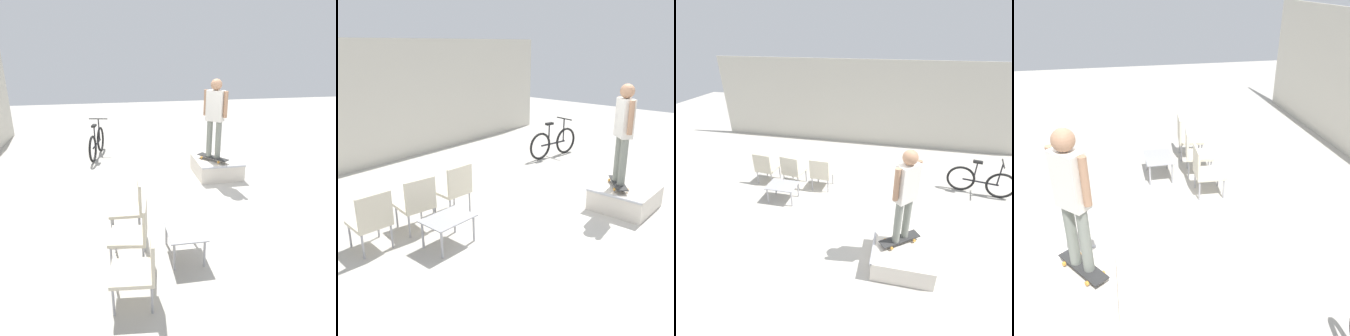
{
  "view_description": "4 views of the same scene",
  "coord_description": "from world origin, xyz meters",
  "views": [
    {
      "loc": [
        -5.71,
        1.75,
        2.94
      ],
      "look_at": [
        -0.33,
        0.8,
        0.86
      ],
      "focal_mm": 35.0,
      "sensor_mm": 36.0,
      "label": 1
    },
    {
      "loc": [
        -4.97,
        -3.08,
        2.89
      ],
      "look_at": [
        -0.03,
        1.11,
        0.72
      ],
      "focal_mm": 40.0,
      "sensor_mm": 36.0,
      "label": 2
    },
    {
      "loc": [
        0.99,
        -4.3,
        3.86
      ],
      "look_at": [
        -0.22,
        1.18,
        0.89
      ],
      "focal_mm": 28.0,
      "sensor_mm": 36.0,
      "label": 3
    },
    {
      "loc": [
        4.83,
        -0.03,
        3.6
      ],
      "look_at": [
        -0.28,
        0.98,
        0.9
      ],
      "focal_mm": 40.0,
      "sensor_mm": 36.0,
      "label": 4
    }
  ],
  "objects": [
    {
      "name": "patio_chair_right",
      "position": [
        -0.92,
        1.52,
        0.5
      ],
      "size": [
        0.54,
        0.54,
        0.91
      ],
      "rotation": [
        0.0,
        0.0,
        3.1
      ],
      "color": "#99999E",
      "rests_on": "ground_plane"
    },
    {
      "name": "coffee_table",
      "position": [
        -1.72,
        0.8,
        0.38
      ],
      "size": [
        0.73,
        0.53,
        0.44
      ],
      "color": "#9E9EA3",
      "rests_on": "ground_plane"
    },
    {
      "name": "person_skater",
      "position": [
        1.2,
        -0.53,
        1.53
      ],
      "size": [
        0.42,
        0.44,
        1.76
      ],
      "rotation": [
        0.0,
        0.0,
        0.81
      ],
      "color": "gray",
      "rests_on": "skateboard_on_ramp"
    },
    {
      "name": "skateboard_on_ramp",
      "position": [
        1.2,
        -0.53,
        0.47
      ],
      "size": [
        0.75,
        0.62,
        0.07
      ],
      "rotation": [
        0.0,
        0.0,
        0.63
      ],
      "color": "#2D2D2D",
      "rests_on": "skate_ramp_box"
    },
    {
      "name": "house_wall_back",
      "position": [
        0.0,
        5.09,
        1.5
      ],
      "size": [
        12.0,
        0.06,
        3.0
      ],
      "color": "beige",
      "rests_on": "ground_plane"
    },
    {
      "name": "ground_plane",
      "position": [
        0.0,
        0.0,
        0.0
      ],
      "size": [
        24.0,
        24.0,
        0.0
      ],
      "primitive_type": "plane",
      "color": "#B7B2A8"
    },
    {
      "name": "patio_chair_center",
      "position": [
        -1.73,
        1.52,
        0.5
      ],
      "size": [
        0.59,
        0.59,
        0.91
      ],
      "rotation": [
        0.0,
        0.0,
        2.99
      ],
      "color": "#99999E",
      "rests_on": "ground_plane"
    },
    {
      "name": "bicycle",
      "position": [
        3.19,
        2.18,
        0.38
      ],
      "size": [
        1.64,
        0.52,
        0.99
      ],
      "rotation": [
        0.0,
        0.0,
        -0.19
      ],
      "color": "black",
      "rests_on": "ground_plane"
    },
    {
      "name": "skate_ramp_box",
      "position": [
        1.28,
        -0.65,
        0.19
      ],
      "size": [
        1.09,
        1.01,
        0.41
      ],
      "color": "silver",
      "rests_on": "ground_plane"
    },
    {
      "name": "patio_chair_left",
      "position": [
        -2.53,
        1.52,
        0.5
      ],
      "size": [
        0.57,
        0.57,
        0.91
      ],
      "rotation": [
        0.0,
        0.0,
        3.05
      ],
      "color": "#99999E",
      "rests_on": "ground_plane"
    }
  ]
}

